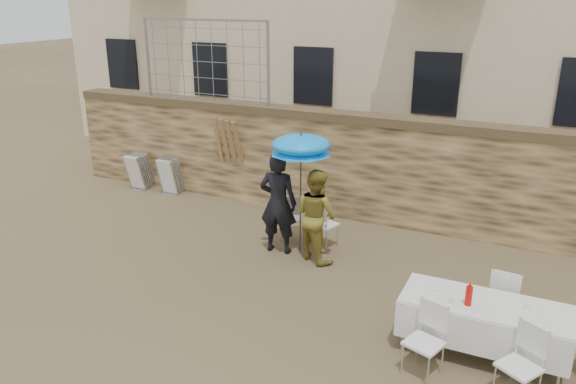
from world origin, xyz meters
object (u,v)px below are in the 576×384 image
at_px(man_suit, 278,203).
at_px(table_chair_front_right, 519,365).
at_px(chair_stack_right, 175,173).
at_px(woman_dress, 316,215).
at_px(table_chair_back, 505,298).
at_px(soda_bottle, 469,296).
at_px(banquet_table, 485,306).
at_px(table_chair_front_left, 424,341).
at_px(umbrella, 301,148).
at_px(couple_chair_right, 325,223).
at_px(couple_chair_left, 291,217).
at_px(chair_stack_left, 145,169).

xyz_separation_m(man_suit, table_chair_front_right, (4.33, -2.47, -0.47)).
bearing_deg(chair_stack_right, man_suit, -27.35).
height_order(woman_dress, chair_stack_right, woman_dress).
bearing_deg(table_chair_back, soda_bottle, 72.33).
distance_m(banquet_table, table_chair_front_left, 0.99).
relative_size(table_chair_front_right, chair_stack_right, 1.04).
height_order(umbrella, couple_chair_right, umbrella).
bearing_deg(couple_chair_left, banquet_table, 126.25).
bearing_deg(chair_stack_left, woman_dress, -19.75).
distance_m(couple_chair_right, chair_stack_right, 4.66).
bearing_deg(table_chair_back, couple_chair_right, -18.65).
distance_m(man_suit, table_chair_back, 4.16).
bearing_deg(table_chair_back, chair_stack_right, -15.01).
distance_m(couple_chair_right, table_chair_back, 3.64).
height_order(umbrella, table_chair_front_left, umbrella).
height_order(soda_bottle, chair_stack_left, soda_bottle).
relative_size(table_chair_front_left, table_chair_back, 1.00).
bearing_deg(table_chair_back, chair_stack_left, -13.07).
bearing_deg(man_suit, umbrella, -173.31).
bearing_deg(banquet_table, table_chair_back, 75.96).
height_order(couple_chair_left, table_chair_front_right, same).
bearing_deg(table_chair_front_right, couple_chair_left, 176.74).
xyz_separation_m(umbrella, couple_chair_right, (0.30, 0.45, -1.52)).
relative_size(banquet_table, soda_bottle, 8.08).
distance_m(umbrella, table_chair_back, 4.07).
bearing_deg(soda_bottle, chair_stack_left, 155.30).
bearing_deg(table_chair_front_left, chair_stack_right, 166.50).
bearing_deg(table_chair_front_right, banquet_table, 155.32).
height_order(woman_dress, umbrella, umbrella).
relative_size(umbrella, chair_stack_left, 2.30).
height_order(soda_bottle, table_chair_front_right, soda_bottle).
bearing_deg(table_chair_front_right, chair_stack_right, -176.99).
relative_size(couple_chair_left, couple_chair_right, 1.00).
distance_m(umbrella, chair_stack_right, 4.79).
height_order(woman_dress, soda_bottle, woman_dress).
xyz_separation_m(woman_dress, banquet_table, (3.08, -1.72, -0.11)).
bearing_deg(chair_stack_right, table_chair_front_right, -28.62).
bearing_deg(woman_dress, couple_chair_right, -58.33).
bearing_deg(table_chair_back, umbrella, -10.53).
bearing_deg(table_chair_front_left, banquet_table, 70.13).
height_order(couple_chair_right, chair_stack_right, couple_chair_right).
xyz_separation_m(table_chair_front_left, chair_stack_right, (-6.98, 4.41, -0.02)).
bearing_deg(table_chair_front_left, soda_bottle, 75.10).
height_order(soda_bottle, table_chair_front_left, soda_bottle).
bearing_deg(soda_bottle, man_suit, 152.75).
distance_m(woman_dress, umbrella, 1.21).
xyz_separation_m(man_suit, banquet_table, (3.83, -1.72, -0.22)).
height_order(couple_chair_left, chair_stack_left, couple_chair_left).
bearing_deg(couple_chair_right, woman_dress, 112.11).
relative_size(table_chair_front_right, chair_stack_left, 1.04).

